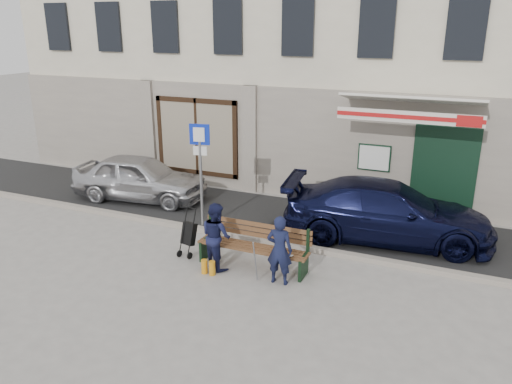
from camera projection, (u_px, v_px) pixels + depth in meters
The scene contains 11 objects.
ground at pixel (216, 266), 10.59m from camera, with size 80.00×80.00×0.00m, color #9E9991.
asphalt_lane at pixel (271, 217), 13.28m from camera, with size 60.00×3.20×0.01m, color #282828.
curb at pixel (246, 237), 11.88m from camera, with size 60.00×0.18×0.12m, color #9E9384.
building at pixel (333, 21), 16.36m from camera, with size 20.00×8.27×10.00m.
car_silver at pixel (140, 178), 14.45m from camera, with size 1.56×3.89×1.32m, color silver.
car_navy at pixel (387, 212), 11.71m from camera, with size 1.96×4.83×1.40m, color black.
parking_sign at pixel (200, 160), 11.93m from camera, with size 0.49×0.13×2.67m.
bench at pixel (251, 246), 10.45m from camera, with size 2.40×1.17×0.98m.
man at pixel (279, 250), 9.69m from camera, with size 0.52×0.34×1.42m, color #131836.
woman at pixel (216, 236), 10.34m from camera, with size 0.69×0.54×1.43m, color #16193D.
stroller at pixel (189, 235), 11.00m from camera, with size 0.36×0.47×1.06m.
Camera 1 is at (4.56, -8.42, 4.87)m, focal length 35.00 mm.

